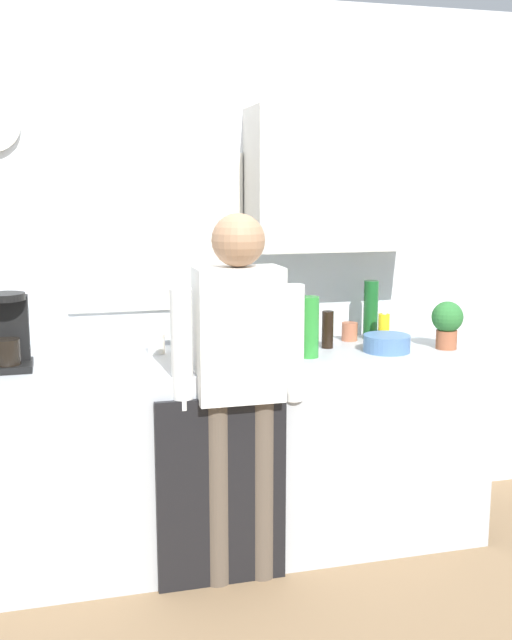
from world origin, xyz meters
name	(u,v)px	position (x,y,z in m)	size (l,w,h in m)	color
ground_plane	(240,578)	(0.00, 0.00, 0.00)	(8.00, 8.00, 0.00)	#8C6D4C
kitchen_counter	(224,454)	(0.00, 0.30, 0.47)	(2.45, 0.64, 0.93)	#B2B7BC
dishwasher_panel	(222,493)	(-0.08, -0.03, 0.42)	(0.56, 0.02, 0.84)	black
back_wall_assembly	(222,254)	(0.08, 0.70, 1.37)	(4.05, 0.42, 2.60)	silver
coffee_maker	(7,335)	(-0.94, 0.33, 1.08)	(0.20, 0.20, 0.33)	black
bottle_olive_oil	(181,333)	(-0.20, 0.28, 1.06)	(0.06, 0.06, 0.25)	olive
bottle_amber_beer	(180,330)	(-0.18, 0.41, 1.05)	(0.06, 0.06, 0.23)	brown
bottle_dark_sauce	(328,330)	(0.53, 0.36, 1.02)	(0.06, 0.06, 0.18)	black
bottle_red_vinegar	(194,343)	(-0.16, 0.13, 1.04)	(0.06, 0.06, 0.22)	maroon
bottle_green_wine	(371,310)	(0.81, 0.51, 1.08)	(0.07, 0.07, 0.30)	#195923
bottle_clear_soda	(309,327)	(0.38, 0.20, 1.07)	(0.09, 0.09, 0.28)	#2D8C33
cup_white_mug	(156,344)	(-0.29, 0.45, 0.98)	(0.08, 0.08, 0.10)	white
cup_terracotta_mug	(350,332)	(0.70, 0.50, 0.98)	(0.08, 0.08, 0.09)	#B26647
cup_yellow_cup	(270,351)	(0.19, 0.18, 0.98)	(0.07, 0.07, 0.09)	yellow
mixing_bowl	(387,343)	(0.77, 0.22, 0.97)	(0.22, 0.22, 0.08)	#4C72A5
potted_plant	(447,322)	(1.07, 0.20, 1.07)	(0.15, 0.15, 0.23)	#9E5638
dish_soap	(384,328)	(0.83, 0.38, 1.01)	(0.06, 0.06, 0.18)	yellow
person_at_sink	(239,370)	(0.00, 0.00, 0.95)	(0.57, 0.22, 1.60)	brown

